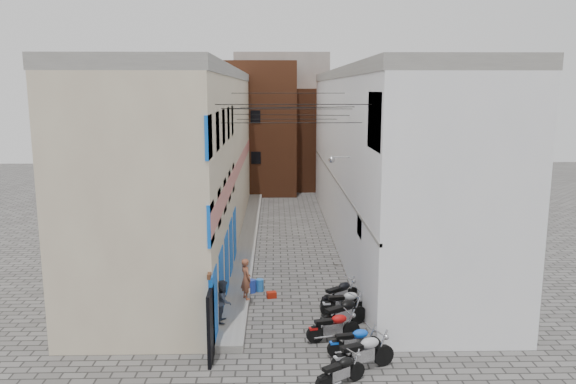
{
  "coord_description": "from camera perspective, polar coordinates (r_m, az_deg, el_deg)",
  "views": [
    {
      "loc": [
        -0.6,
        -16.03,
        7.99
      ],
      "look_at": [
        0.03,
        11.04,
        3.0
      ],
      "focal_mm": 35.0,
      "sensor_mm": 36.0,
      "label": 1
    }
  ],
  "objects": [
    {
      "name": "motorcycle_f",
      "position": [
        20.48,
        5.84,
        -11.0
      ],
      "size": [
        1.87,
        0.82,
        1.05
      ],
      "primitive_type": null,
      "rotation": [
        0.0,
        0.0,
        -1.43
      ],
      "color": "#ADAEB2",
      "rests_on": "ground"
    },
    {
      "name": "motorcycle_g",
      "position": [
        21.26,
        5.33,
        -10.11
      ],
      "size": [
        1.84,
        1.6,
        1.08
      ],
      "primitive_type": null,
      "rotation": [
        0.0,
        0.0,
        -0.92
      ],
      "color": "black",
      "rests_on": "ground"
    },
    {
      "name": "ground",
      "position": [
        17.92,
        0.75,
        -16.04
      ],
      "size": [
        90.0,
        90.0,
        0.0
      ],
      "primitive_type": "plane",
      "color": "#514F4C",
      "rests_on": "ground"
    },
    {
      "name": "person_a",
      "position": [
        21.18,
        -4.29,
        -8.78
      ],
      "size": [
        0.58,
        0.67,
        1.55
      ],
      "primitive_type": "imported",
      "rotation": [
        0.0,
        0.0,
        2.03
      ],
      "color": "#985237",
      "rests_on": "plinth"
    },
    {
      "name": "building_right",
      "position": [
        29.76,
        9.53,
        3.58
      ],
      "size": [
        5.94,
        26.0,
        9.0
      ],
      "color": "white",
      "rests_on": "ground"
    },
    {
      "name": "motorcycle_c",
      "position": [
        17.7,
        6.77,
        -14.69
      ],
      "size": [
        1.79,
        0.88,
        0.99
      ],
      "primitive_type": null,
      "rotation": [
        0.0,
        0.0,
        -1.37
      ],
      "color": "blue",
      "rests_on": "ground"
    },
    {
      "name": "building_left",
      "position": [
        29.51,
        -9.88,
        3.49
      ],
      "size": [
        5.1,
        27.0,
        9.0
      ],
      "color": "#BCA98E",
      "rests_on": "ground"
    },
    {
      "name": "building_far_brick_right",
      "position": [
        46.34,
        3.14,
        5.49
      ],
      "size": [
        5.0,
        6.0,
        8.0
      ],
      "primitive_type": "cube",
      "color": "brown",
      "rests_on": "ground"
    },
    {
      "name": "water_jug_far",
      "position": [
        22.8,
        -2.88,
        -9.43
      ],
      "size": [
        0.39,
        0.39,
        0.49
      ],
      "primitive_type": "cylinder",
      "rotation": [
        0.0,
        0.0,
        0.29
      ],
      "color": "blue",
      "rests_on": "ground"
    },
    {
      "name": "motorcycle_e",
      "position": [
        19.4,
        5.6,
        -12.05
      ],
      "size": [
        2.03,
        1.65,
        1.17
      ],
      "primitive_type": null,
      "rotation": [
        0.0,
        0.0,
        -0.98
      ],
      "color": "black",
      "rests_on": "ground"
    },
    {
      "name": "red_crate",
      "position": [
        22.15,
        -1.69,
        -10.39
      ],
      "size": [
        0.41,
        0.34,
        0.23
      ],
      "primitive_type": "cube",
      "rotation": [
        0.0,
        0.0,
        0.19
      ],
      "color": "#9B1C0B",
      "rests_on": "ground"
    },
    {
      "name": "plinth",
      "position": [
        30.11,
        -4.06,
        -4.72
      ],
      "size": [
        0.9,
        26.0,
        0.25
      ],
      "primitive_type": "cube",
      "color": "gray",
      "rests_on": "ground"
    },
    {
      "name": "far_shopfront",
      "position": [
        41.79,
        -0.49,
        1.09
      ],
      "size": [
        2.0,
        0.3,
        2.4
      ],
      "primitive_type": "cube",
      "color": "black",
      "rests_on": "ground"
    },
    {
      "name": "water_jug_near",
      "position": [
        22.66,
        -3.71,
        -9.52
      ],
      "size": [
        0.34,
        0.34,
        0.52
      ],
      "primitive_type": "cylinder",
      "rotation": [
        0.0,
        0.0,
        -0.03
      ],
      "color": "#213CA9",
      "rests_on": "ground"
    },
    {
      "name": "overhead_wires",
      "position": [
        23.7,
        0.12,
        8.35
      ],
      "size": [
        5.8,
        13.02,
        1.32
      ],
      "color": "black",
      "rests_on": "ground"
    },
    {
      "name": "motorcycle_a",
      "position": [
        16.02,
        5.37,
        -17.55
      ],
      "size": [
        1.69,
        1.36,
        0.97
      ],
      "primitive_type": null,
      "rotation": [
        0.0,
        0.0,
        -0.99
      ],
      "color": "black",
      "rests_on": "ground"
    },
    {
      "name": "motorcycle_d",
      "position": [
        18.55,
        4.64,
        -13.33
      ],
      "size": [
        1.89,
        1.01,
        1.05
      ],
      "primitive_type": null,
      "rotation": [
        0.0,
        0.0,
        -1.31
      ],
      "color": "#A40C0B",
      "rests_on": "ground"
    },
    {
      "name": "motorcycle_b",
      "position": [
        16.83,
        7.63,
        -15.74
      ],
      "size": [
        2.13,
        1.38,
        1.18
      ],
      "primitive_type": null,
      "rotation": [
        0.0,
        0.0,
        -1.18
      ],
      "color": "#A4A5A9",
      "rests_on": "ground"
    },
    {
      "name": "building_far_brick_left",
      "position": [
        44.15,
        -3.17,
        6.55
      ],
      "size": [
        6.0,
        6.0,
        10.0
      ],
      "primitive_type": "cube",
      "color": "brown",
      "rests_on": "ground"
    },
    {
      "name": "person_b",
      "position": [
        19.3,
        -6.57,
        -10.94
      ],
      "size": [
        0.58,
        0.73,
        1.45
      ],
      "primitive_type": "imported",
      "rotation": [
        0.0,
        0.0,
        1.53
      ],
      "color": "#323A4B",
      "rests_on": "plinth"
    },
    {
      "name": "building_far_concrete",
      "position": [
        50.09,
        -0.65,
        7.6
      ],
      "size": [
        8.0,
        5.0,
        11.0
      ],
      "primitive_type": "cube",
      "color": "gray",
      "rests_on": "ground"
    }
  ]
}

